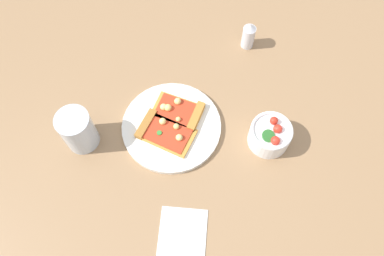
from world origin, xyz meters
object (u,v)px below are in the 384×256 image
object	(u,v)px
paper_napkin	(183,235)
soda_glass	(78,131)
pizza_slice_far	(180,112)
pepper_shaker	(248,36)
pizza_slice_near	(163,131)
plate	(171,127)
salad_bowl	(270,135)

from	to	relation	value
paper_napkin	soda_glass	bearing A→B (deg)	-133.94
pizza_slice_far	paper_napkin	xyz separation A→B (m)	(0.30, 0.01, -0.02)
pizza_slice_far	pepper_shaker	size ratio (longest dim) A/B	1.77
pizza_slice_near	plate	bearing A→B (deg)	134.73
soda_glass	paper_napkin	bearing A→B (deg)	46.06
pizza_slice_near	pizza_slice_far	distance (m)	0.07
pizza_slice_near	paper_napkin	distance (m)	0.26
plate	paper_napkin	bearing A→B (deg)	5.63
plate	soda_glass	bearing A→B (deg)	-82.42
paper_napkin	pepper_shaker	world-z (taller)	pepper_shaker
pepper_shaker	pizza_slice_far	bearing A→B (deg)	-40.37
pizza_slice_far	salad_bowl	distance (m)	0.23
pizza_slice_far	pepper_shaker	xyz separation A→B (m)	(-0.23, 0.19, 0.02)
salad_bowl	soda_glass	distance (m)	0.47
soda_glass	pizza_slice_far	bearing A→B (deg)	104.80
pizza_slice_far	salad_bowl	bearing A→B (deg)	71.49
pizza_slice_near	pepper_shaker	xyz separation A→B (m)	(-0.28, 0.23, 0.02)
soda_glass	paper_napkin	world-z (taller)	soda_glass
plate	salad_bowl	xyz separation A→B (m)	(0.04, 0.24, 0.03)
soda_glass	paper_napkin	size ratio (longest dim) A/B	0.93
soda_glass	pepper_shaker	bearing A→B (deg)	123.66
pizza_slice_far	pepper_shaker	distance (m)	0.30
salad_bowl	pizza_slice_far	bearing A→B (deg)	-108.51
paper_napkin	pepper_shaker	distance (m)	0.56
pizza_slice_far	paper_napkin	world-z (taller)	pizza_slice_far
pepper_shaker	pizza_slice_near	bearing A→B (deg)	-39.77
plate	pizza_slice_near	world-z (taller)	pizza_slice_near
soda_glass	pepper_shaker	distance (m)	0.52
paper_napkin	pepper_shaker	xyz separation A→B (m)	(-0.53, 0.19, 0.04)
paper_napkin	pizza_slice_near	bearing A→B (deg)	-169.62
pizza_slice_far	paper_napkin	bearing A→B (deg)	0.95
plate	pizza_slice_far	bearing A→B (deg)	148.29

